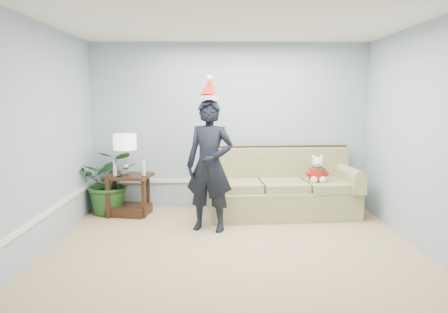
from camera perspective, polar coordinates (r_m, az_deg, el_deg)
name	(u,v)px	position (r m, az deg, el deg)	size (l,w,h in m)	color
room_shell	(235,142)	(4.66, 1.42, 1.89)	(4.54, 5.04, 2.74)	tan
wainscot_trim	(145,199)	(6.05, -10.27, -5.51)	(4.49, 4.99, 0.06)	white
sofa	(282,191)	(6.90, 7.60, -4.50)	(2.30, 1.13, 1.04)	#535829
side_table	(129,199)	(7.00, -12.31, -5.44)	(0.76, 0.67, 0.64)	#3B1D15
table_lamp	(125,144)	(6.88, -12.81, 1.64)	(0.35, 0.35, 0.62)	silver
candle_pair	(129,169)	(6.80, -12.28, -1.57)	(0.50, 0.06, 0.23)	silver
houseplant	(110,182)	(7.08, -14.62, -3.20)	(0.92, 0.80, 1.02)	#20511E
man	(210,166)	(5.95, -1.89, -1.19)	(0.66, 0.43, 1.80)	black
santa_hat	(209,89)	(5.89, -1.93, 8.79)	(0.35, 0.37, 0.33)	silver
teddy_bear	(317,172)	(6.78, 12.09, -2.01)	(0.26, 0.29, 0.41)	silver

